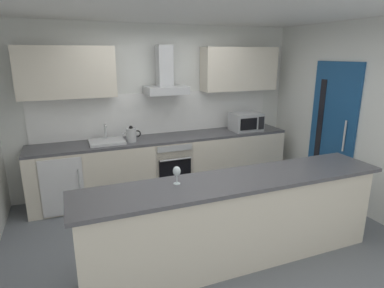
{
  "coord_description": "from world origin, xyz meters",
  "views": [
    {
      "loc": [
        -1.42,
        -3.27,
        2.15
      ],
      "look_at": [
        0.04,
        0.4,
        1.05
      ],
      "focal_mm": 30.24,
      "sensor_mm": 36.0,
      "label": 1
    }
  ],
  "objects_px": {
    "range_hood": "(165,79)",
    "wine_glass": "(177,172)",
    "sink": "(107,141)",
    "microwave": "(246,122)",
    "kettle": "(131,135)",
    "refrigerator": "(62,180)",
    "oven": "(169,164)"
  },
  "relations": [
    {
      "from": "refrigerator",
      "to": "sink",
      "type": "relative_size",
      "value": 1.7
    },
    {
      "from": "range_hood",
      "to": "wine_glass",
      "type": "distance_m",
      "value": 2.23
    },
    {
      "from": "microwave",
      "to": "sink",
      "type": "height_order",
      "value": "microwave"
    },
    {
      "from": "oven",
      "to": "sink",
      "type": "relative_size",
      "value": 1.6
    },
    {
      "from": "oven",
      "to": "sink",
      "type": "xyz_separation_m",
      "value": [
        -0.94,
        0.01,
        0.47
      ]
    },
    {
      "from": "kettle",
      "to": "range_hood",
      "type": "distance_m",
      "value": 0.99
    },
    {
      "from": "oven",
      "to": "sink",
      "type": "distance_m",
      "value": 1.05
    },
    {
      "from": "microwave",
      "to": "sink",
      "type": "distance_m",
      "value": 2.3
    },
    {
      "from": "range_hood",
      "to": "wine_glass",
      "type": "xyz_separation_m",
      "value": [
        -0.53,
        -2.04,
        -0.72
      ]
    },
    {
      "from": "sink",
      "to": "wine_glass",
      "type": "bearing_deg",
      "value": -77.85
    },
    {
      "from": "sink",
      "to": "range_hood",
      "type": "height_order",
      "value": "range_hood"
    },
    {
      "from": "range_hood",
      "to": "refrigerator",
      "type": "bearing_deg",
      "value": -175.27
    },
    {
      "from": "sink",
      "to": "microwave",
      "type": "bearing_deg",
      "value": -0.97
    },
    {
      "from": "range_hood",
      "to": "wine_glass",
      "type": "height_order",
      "value": "range_hood"
    },
    {
      "from": "kettle",
      "to": "wine_glass",
      "type": "xyz_separation_m",
      "value": [
        0.06,
        -1.87,
        0.06
      ]
    },
    {
      "from": "range_hood",
      "to": "kettle",
      "type": "bearing_deg",
      "value": -164.52
    },
    {
      "from": "refrigerator",
      "to": "microwave",
      "type": "xyz_separation_m",
      "value": [
        2.95,
        -0.03,
        0.62
      ]
    },
    {
      "from": "oven",
      "to": "kettle",
      "type": "distance_m",
      "value": 0.8
    },
    {
      "from": "sink",
      "to": "wine_glass",
      "type": "relative_size",
      "value": 2.81
    },
    {
      "from": "refrigerator",
      "to": "wine_glass",
      "type": "distance_m",
      "value": 2.28
    },
    {
      "from": "range_hood",
      "to": "wine_glass",
      "type": "bearing_deg",
      "value": -104.52
    },
    {
      "from": "oven",
      "to": "microwave",
      "type": "distance_m",
      "value": 1.48
    },
    {
      "from": "refrigerator",
      "to": "oven",
      "type": "bearing_deg",
      "value": 0.1
    },
    {
      "from": "wine_glass",
      "to": "microwave",
      "type": "bearing_deg",
      "value": 44.93
    },
    {
      "from": "refrigerator",
      "to": "microwave",
      "type": "bearing_deg",
      "value": -0.49
    },
    {
      "from": "sink",
      "to": "range_hood",
      "type": "distance_m",
      "value": 1.28
    },
    {
      "from": "microwave",
      "to": "kettle",
      "type": "xyz_separation_m",
      "value": [
        -1.95,
        -0.01,
        -0.04
      ]
    },
    {
      "from": "oven",
      "to": "microwave",
      "type": "xyz_separation_m",
      "value": [
        1.36,
        -0.03,
        0.59
      ]
    },
    {
      "from": "microwave",
      "to": "wine_glass",
      "type": "height_order",
      "value": "microwave"
    },
    {
      "from": "refrigerator",
      "to": "microwave",
      "type": "height_order",
      "value": "microwave"
    },
    {
      "from": "sink",
      "to": "range_hood",
      "type": "bearing_deg",
      "value": 7.18
    },
    {
      "from": "microwave",
      "to": "sink",
      "type": "relative_size",
      "value": 1.0
    }
  ]
}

